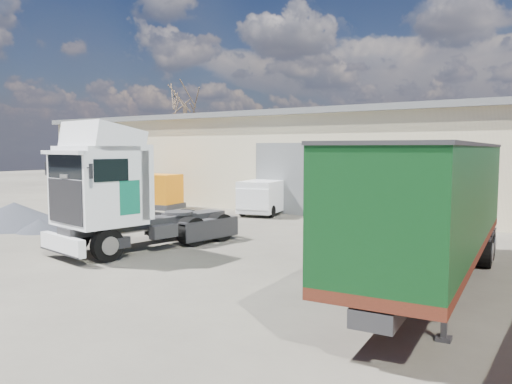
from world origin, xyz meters
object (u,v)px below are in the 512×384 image
Objects in this scene: bare_tree at (185,93)px; orange_skip at (154,193)px; box_trailer at (435,201)px; tractor_unit at (121,198)px; panel_van at (266,196)px.

bare_tree reaches higher than orange_skip.
tractor_unit is at bearing -177.19° from box_trailer.
box_trailer reaches higher than orange_skip.
panel_van is at bearing 105.58° from tractor_unit.
box_trailer is at bearing -52.60° from panel_van.
tractor_unit is 9.54m from box_trailer.
orange_skip is at bearing 139.68° from tractor_unit.
orange_skip is (-6.57, -1.42, -0.07)m from panel_van.
bare_tree reaches higher than panel_van.
bare_tree is at bearing 136.57° from tractor_unit.
tractor_unit reaches higher than orange_skip.
bare_tree is at bearing 137.57° from box_trailer.
tractor_unit is 1.45× the size of panel_van.
bare_tree is 19.50m from panel_van.
bare_tree is 0.92× the size of box_trailer.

